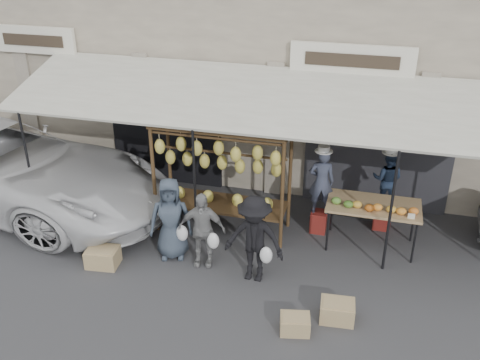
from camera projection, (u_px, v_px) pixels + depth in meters
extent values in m
plane|color=#2D2D30|center=(231.00, 285.00, 9.14)|extent=(90.00, 90.00, 0.00)
cube|color=#AFA38D|center=(301.00, 12.00, 13.17)|extent=(24.00, 6.00, 7.00)
cube|color=#232328|center=(378.00, 152.00, 11.06)|extent=(3.00, 0.10, 2.50)
cube|color=black|center=(166.00, 131.00, 12.14)|extent=(2.60, 0.10, 2.50)
cube|color=silver|center=(352.00, 60.00, 10.31)|extent=(2.40, 0.10, 0.60)
cube|color=silver|center=(34.00, 40.00, 11.93)|extent=(2.00, 0.10, 0.60)
cube|color=beige|center=(263.00, 98.00, 9.96)|extent=(10.00, 2.34, 0.63)
cylinder|color=black|center=(29.00, 167.00, 10.65)|extent=(0.05, 0.05, 2.30)
cylinder|color=black|center=(195.00, 188.00, 9.85)|extent=(0.05, 0.05, 2.30)
cylinder|color=black|center=(390.00, 213.00, 9.04)|extent=(0.05, 0.05, 2.30)
cylinder|color=#48311C|center=(154.00, 180.00, 10.24)|extent=(0.07, 0.07, 2.20)
cylinder|color=#48311C|center=(282.00, 196.00, 9.67)|extent=(0.07, 0.07, 2.20)
cylinder|color=#48311C|center=(169.00, 163.00, 10.93)|extent=(0.07, 0.07, 2.20)
cylinder|color=#48311C|center=(290.00, 177.00, 10.36)|extent=(0.07, 0.07, 2.20)
cube|color=#48311C|center=(221.00, 125.00, 9.80)|extent=(2.60, 0.90, 0.07)
cylinder|color=#48311C|center=(216.00, 138.00, 9.56)|extent=(2.50, 0.05, 0.05)
cylinder|color=#48311C|center=(227.00, 125.00, 10.16)|extent=(2.50, 0.05, 0.05)
cylinder|color=#48311C|center=(222.00, 153.00, 10.05)|extent=(2.50, 0.05, 0.05)
cube|color=#48311C|center=(223.00, 204.00, 10.55)|extent=(2.50, 0.80, 0.05)
ellipsoid|color=#E7E358|center=(160.00, 146.00, 9.94)|extent=(0.20, 0.18, 0.30)
ellipsoid|color=#E7E358|center=(181.00, 144.00, 9.97)|extent=(0.20, 0.18, 0.30)
ellipsoid|color=#E7E358|center=(197.00, 148.00, 9.75)|extent=(0.20, 0.18, 0.30)
ellipsoid|color=#E7E358|center=(219.00, 148.00, 9.80)|extent=(0.20, 0.18, 0.30)
ellipsoid|color=#E7E358|center=(236.00, 154.00, 9.59)|extent=(0.20, 0.18, 0.30)
ellipsoid|color=#E7E358|center=(257.00, 153.00, 9.63)|extent=(0.20, 0.18, 0.30)
ellipsoid|color=#E7E358|center=(276.00, 158.00, 9.42)|extent=(0.20, 0.18, 0.30)
ellipsoid|color=#E7E358|center=(170.00, 157.00, 10.39)|extent=(0.20, 0.18, 0.30)
ellipsoid|color=#E7E358|center=(187.00, 159.00, 10.31)|extent=(0.20, 0.18, 0.30)
ellipsoid|color=#E7E358|center=(205.00, 161.00, 10.23)|extent=(0.20, 0.18, 0.30)
ellipsoid|color=#E7E358|center=(222.00, 162.00, 10.14)|extent=(0.20, 0.18, 0.30)
ellipsoid|color=#E7E358|center=(240.00, 166.00, 10.08)|extent=(0.20, 0.18, 0.30)
ellipsoid|color=#E7E358|center=(258.00, 167.00, 9.98)|extent=(0.20, 0.18, 0.30)
ellipsoid|color=#E7E358|center=(276.00, 170.00, 9.91)|extent=(0.20, 0.18, 0.30)
cube|color=tan|center=(374.00, 206.00, 9.82)|extent=(1.70, 0.90, 0.05)
cylinder|color=black|center=(328.00, 231.00, 9.88)|extent=(0.04, 0.04, 0.85)
cylinder|color=black|center=(414.00, 243.00, 9.53)|extent=(0.04, 0.04, 0.85)
cylinder|color=black|center=(332.00, 212.00, 10.52)|extent=(0.04, 0.04, 0.85)
cylinder|color=black|center=(413.00, 222.00, 10.17)|extent=(0.04, 0.04, 0.85)
ellipsoid|color=#598C33|center=(336.00, 201.00, 9.79)|extent=(0.18, 0.14, 0.14)
ellipsoid|color=#477226|center=(348.00, 204.00, 9.67)|extent=(0.18, 0.14, 0.14)
ellipsoid|color=gold|center=(357.00, 204.00, 9.67)|extent=(0.18, 0.14, 0.14)
ellipsoid|color=#B25919|center=(370.00, 208.00, 9.56)|extent=(0.18, 0.14, 0.14)
ellipsoid|color=orange|center=(378.00, 207.00, 9.58)|extent=(0.18, 0.14, 0.14)
ellipsoid|color=gold|center=(391.00, 209.00, 9.51)|extent=(0.18, 0.14, 0.14)
ellipsoid|color=orange|center=(401.00, 211.00, 9.45)|extent=(0.18, 0.14, 0.14)
ellipsoid|color=orange|center=(414.00, 211.00, 9.45)|extent=(0.18, 0.14, 0.14)
imported|color=#3A3F53|center=(321.00, 182.00, 10.19)|extent=(0.53, 0.39, 1.34)
imported|color=#1A263D|center=(387.00, 180.00, 10.32)|extent=(0.64, 0.53, 1.20)
imported|color=#343E4C|center=(171.00, 219.00, 9.58)|extent=(0.88, 0.70, 1.57)
imported|color=gray|center=(202.00, 230.00, 9.38)|extent=(0.88, 0.46, 1.43)
imported|color=black|center=(254.00, 239.00, 8.96)|extent=(1.06, 0.64, 1.59)
cube|color=maroon|center=(318.00, 221.00, 10.59)|extent=(0.39, 0.39, 0.43)
cube|color=maroon|center=(382.00, 217.00, 10.70)|extent=(0.39, 0.39, 0.48)
cube|color=tan|center=(295.00, 324.00, 8.07)|extent=(0.50, 0.42, 0.27)
cube|color=tan|center=(337.00, 311.00, 8.30)|extent=(0.55, 0.44, 0.31)
cube|color=tan|center=(103.00, 257.00, 9.58)|extent=(0.60, 0.48, 0.33)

